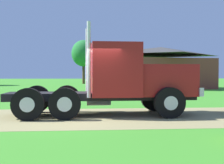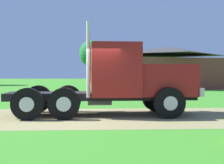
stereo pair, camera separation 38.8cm
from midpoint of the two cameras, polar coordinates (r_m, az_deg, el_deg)
The scene contains 5 objects.
ground_plane at distance 11.36m, azimuth -3.95°, elevation -6.59°, with size 200.00×200.00×0.00m, color #3A8825.
dirt_track at distance 11.36m, azimuth -3.95°, elevation -6.57°, with size 120.00×5.37×0.01m, color #8D8355.
truck_foreground_white at distance 11.87m, azimuth 3.02°, elevation 0.20°, with size 7.37×2.81×3.48m.
shed_building at distance 34.93m, azimuth 10.82°, elevation 2.54°, with size 11.39×9.26×4.70m.
tree_mid at distance 51.01m, azimuth -3.67°, elevation 5.38°, with size 4.02×4.02×7.32m.
Camera 2 is at (0.40, -11.26, 1.59)m, focal length 48.49 mm.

